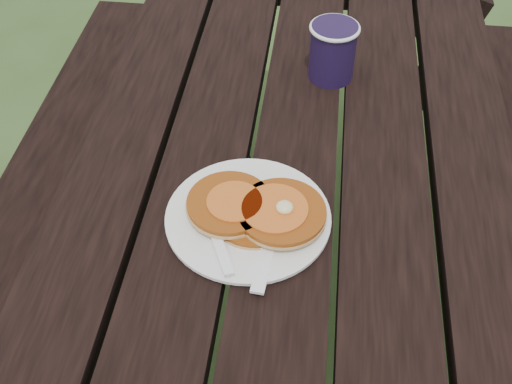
# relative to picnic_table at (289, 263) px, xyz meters

# --- Properties ---
(ground) EXTENTS (60.00, 60.00, 0.00)m
(ground) POSITION_rel_picnic_table_xyz_m (0.00, 0.00, -0.37)
(ground) COLOR #2A3E1A
(ground) RESTS_ON ground
(picnic_table) EXTENTS (1.36, 1.80, 0.75)m
(picnic_table) POSITION_rel_picnic_table_xyz_m (0.00, 0.00, 0.00)
(picnic_table) COLOR black
(picnic_table) RESTS_ON ground
(plate) EXTENTS (0.28, 0.28, 0.01)m
(plate) POSITION_rel_picnic_table_xyz_m (-0.06, -0.22, 0.39)
(plate) COLOR white
(plate) RESTS_ON picnic_table
(pancake_stack) EXTENTS (0.21, 0.14, 0.04)m
(pancake_stack) POSITION_rel_picnic_table_xyz_m (-0.05, -0.22, 0.41)
(pancake_stack) COLOR #984611
(pancake_stack) RESTS_ON plate
(knife) EXTENTS (0.03, 0.18, 0.00)m
(knife) POSITION_rel_picnic_table_xyz_m (-0.02, -0.27, 0.39)
(knife) COLOR white
(knife) RESTS_ON plate
(fork) EXTENTS (0.10, 0.16, 0.01)m
(fork) POSITION_rel_picnic_table_xyz_m (-0.09, -0.29, 0.40)
(fork) COLOR white
(fork) RESTS_ON plate
(coffee_cup) EXTENTS (0.09, 0.09, 0.11)m
(coffee_cup) POSITION_rel_picnic_table_xyz_m (0.05, 0.17, 0.44)
(coffee_cup) COLOR #1B1031
(coffee_cup) RESTS_ON picnic_table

